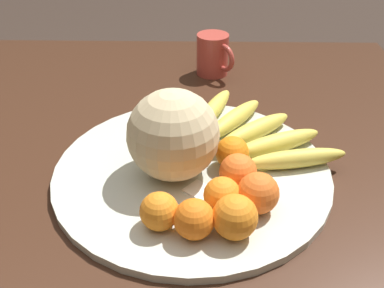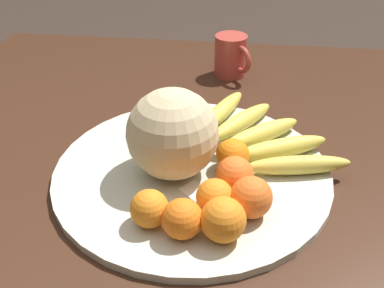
% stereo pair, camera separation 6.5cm
% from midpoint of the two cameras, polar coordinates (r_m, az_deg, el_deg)
% --- Properties ---
extents(kitchen_table, '(1.38, 1.16, 0.73)m').
position_cam_midpoint_polar(kitchen_table, '(0.80, -6.24, -10.87)').
color(kitchen_table, '#3D2316').
rests_on(kitchen_table, ground_plane).
extents(fruit_bowl, '(0.47, 0.47, 0.01)m').
position_cam_midpoint_polar(fruit_bowl, '(0.78, -2.40, -3.56)').
color(fruit_bowl, beige).
rests_on(fruit_bowl, kitchen_table).
extents(melon, '(0.15, 0.15, 0.15)m').
position_cam_midpoint_polar(melon, '(0.72, -4.99, 1.08)').
color(melon, beige).
rests_on(melon, fruit_bowl).
extents(banana_bunch, '(0.29, 0.28, 0.03)m').
position_cam_midpoint_polar(banana_bunch, '(0.84, 5.59, 1.52)').
color(banana_bunch, '#473819').
rests_on(banana_bunch, fruit_bowl).
extents(orange_front_left, '(0.06, 0.06, 0.06)m').
position_cam_midpoint_polar(orange_front_left, '(0.72, 3.26, -3.50)').
color(orange_front_left, orange).
rests_on(orange_front_left, fruit_bowl).
extents(orange_front_right, '(0.06, 0.06, 0.06)m').
position_cam_midpoint_polar(orange_front_right, '(0.67, 1.07, -6.62)').
color(orange_front_right, orange).
rests_on(orange_front_right, fruit_bowl).
extents(orange_mid_center, '(0.06, 0.06, 0.06)m').
position_cam_midpoint_polar(orange_mid_center, '(0.65, -7.07, -8.58)').
color(orange_mid_center, orange).
rests_on(orange_mid_center, fruit_bowl).
extents(orange_back_left, '(0.06, 0.06, 0.06)m').
position_cam_midpoint_polar(orange_back_left, '(0.63, 2.51, -9.35)').
color(orange_back_left, orange).
rests_on(orange_back_left, fruit_bowl).
extents(orange_back_right, '(0.06, 0.06, 0.06)m').
position_cam_midpoint_polar(orange_back_right, '(0.63, -2.71, -9.62)').
color(orange_back_right, orange).
rests_on(orange_back_right, fruit_bowl).
extents(orange_top_small, '(0.06, 0.06, 0.06)m').
position_cam_midpoint_polar(orange_top_small, '(0.76, 2.70, -1.19)').
color(orange_top_small, orange).
rests_on(orange_top_small, fruit_bowl).
extents(orange_side_extra, '(0.06, 0.06, 0.06)m').
position_cam_midpoint_polar(orange_side_extra, '(0.67, 5.65, -6.31)').
color(orange_side_extra, orange).
rests_on(orange_side_extra, fruit_bowl).
extents(produce_tag, '(0.09, 0.09, 0.00)m').
position_cam_midpoint_polar(produce_tag, '(0.71, -0.25, -6.84)').
color(produce_tag, white).
rests_on(produce_tag, fruit_bowl).
extents(ceramic_mug, '(0.10, 0.09, 0.10)m').
position_cam_midpoint_polar(ceramic_mug, '(1.12, 1.05, 11.24)').
color(ceramic_mug, '#B74238').
rests_on(ceramic_mug, kitchen_table).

